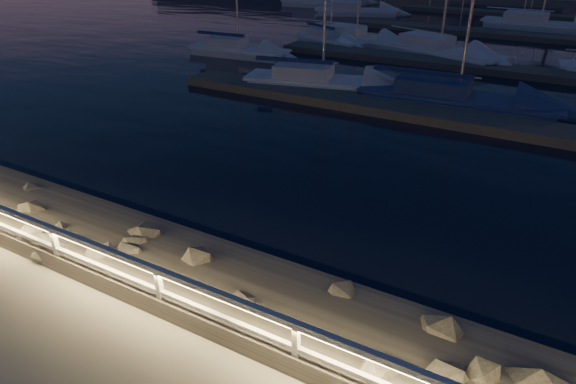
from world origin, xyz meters
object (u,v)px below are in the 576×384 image
at_px(sailboat_e, 329,39).
at_px(sailboat_c, 452,97).
at_px(guard_rail, 118,264).
at_px(sailboat_f, 354,37).
at_px(sailboat_n, 354,10).
at_px(sailboat_a, 236,49).
at_px(sailboat_b, 319,81).
at_px(sailboat_j, 437,50).
at_px(sailboat_k, 537,23).
at_px(sailboat_i, 314,2).

bearing_deg(sailboat_e, sailboat_c, -18.04).
height_order(guard_rail, sailboat_f, sailboat_f).
distance_m(sailboat_c, sailboat_e, 15.55).
bearing_deg(sailboat_n, sailboat_a, -110.16).
distance_m(sailboat_b, sailboat_f, 12.61).
bearing_deg(guard_rail, sailboat_n, 107.47).
bearing_deg(sailboat_n, sailboat_f, -88.71).
bearing_deg(sailboat_j, sailboat_c, -49.88).
bearing_deg(sailboat_b, sailboat_e, 99.47).
bearing_deg(sailboat_f, sailboat_b, -69.70).
height_order(guard_rail, sailboat_k, sailboat_k).
distance_m(guard_rail, sailboat_c, 18.34).
xyz_separation_m(sailboat_e, sailboat_i, (-10.74, 18.17, 0.06)).
bearing_deg(sailboat_f, sailboat_e, -133.61).
distance_m(guard_rail, sailboat_a, 25.76).
height_order(sailboat_e, sailboat_f, sailboat_f).
bearing_deg(sailboat_n, guard_rail, -94.62).
relative_size(sailboat_a, sailboat_n, 0.84).
xyz_separation_m(sailboat_i, sailboat_n, (6.41, -3.64, -0.00)).
distance_m(sailboat_k, sailboat_n, 16.46).
height_order(guard_rail, sailboat_b, sailboat_b).
relative_size(sailboat_b, sailboat_k, 0.87).
relative_size(sailboat_b, sailboat_e, 1.33).
height_order(sailboat_f, sailboat_i, sailboat_f).
height_order(sailboat_b, sailboat_n, sailboat_n).
xyz_separation_m(guard_rail, sailboat_k, (2.85, 43.35, -0.91)).
relative_size(sailboat_k, sailboat_n, 1.13).
relative_size(sailboat_c, sailboat_i, 1.19).
bearing_deg(sailboat_k, sailboat_n, -177.93).
xyz_separation_m(guard_rail, sailboat_e, (-9.28, 28.71, -0.98)).
relative_size(sailboat_e, sailboat_i, 0.79).
height_order(sailboat_i, sailboat_j, sailboat_j).
relative_size(sailboat_c, sailboat_n, 1.11).
xyz_separation_m(sailboat_a, sailboat_j, (11.51, 6.12, 0.05)).
relative_size(sailboat_b, sailboat_f, 1.06).
bearing_deg(sailboat_b, sailboat_i, 104.07).
xyz_separation_m(sailboat_f, sailboat_n, (-5.74, 13.29, 0.02)).
xyz_separation_m(guard_rail, sailboat_c, (2.17, 18.19, -0.91)).
bearing_deg(sailboat_a, sailboat_e, 55.36).
bearing_deg(sailboat_i, sailboat_e, -63.22).
distance_m(sailboat_e, sailboat_n, 15.16).
bearing_deg(sailboat_j, sailboat_f, -172.70).
distance_m(sailboat_i, sailboat_k, 23.14).
height_order(sailboat_a, sailboat_k, sailboat_k).
distance_m(sailboat_e, sailboat_j, 7.90).
distance_m(sailboat_c, sailboat_j, 10.81).
height_order(sailboat_a, sailboat_b, sailboat_b).
bearing_deg(sailboat_e, sailboat_k, 74.86).
bearing_deg(sailboat_n, sailboat_i, 128.32).
distance_m(sailboat_c, sailboat_n, 29.61).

